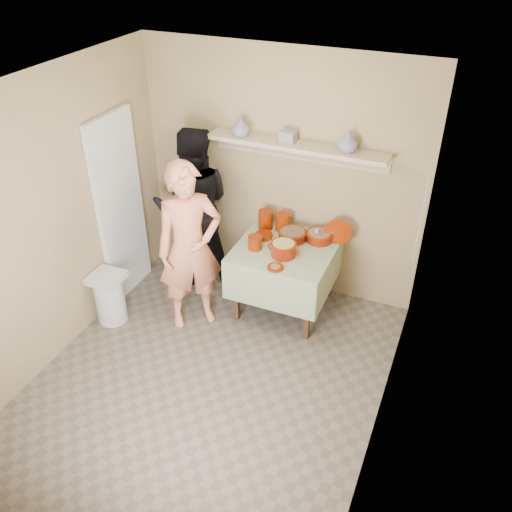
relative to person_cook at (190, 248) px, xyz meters
The scene contains 22 objects.
ground 1.26m from the person_cook, 53.98° to the right, with size 3.50×3.50×0.00m, color #665B50.
tile_panel 0.96m from the person_cook, 166.72° to the left, with size 0.06×0.70×2.00m, color silver.
plate_stack_a 0.94m from the person_cook, 61.20° to the left, with size 0.15×0.15×0.21m, color #6F1801.
plate_stack_b 1.07m from the person_cook, 53.68° to the left, with size 0.16×0.16×0.19m, color #6F1801.
bowl_stack 0.65m from the person_cook, 38.56° to the left, with size 0.14×0.14×0.14m, color #6F1801.
empty_bowl 0.82m from the person_cook, 50.86° to the left, with size 0.18×0.18×0.05m, color #6F1801.
propped_lid 1.49m from the person_cook, 34.16° to the left, with size 0.27×0.27×0.02m, color #6F1801.
vase_right 1.79m from the person_cook, 36.04° to the left, with size 0.18×0.18×0.19m, color navy.
vase_left 1.29m from the person_cook, 79.77° to the left, with size 0.18×0.18×0.19m, color navy.
ceramic_box 1.42m from the person_cook, 54.76° to the left, with size 0.15×0.11×0.11m, color navy.
person_cook is the anchor object (origin of this frame).
person_helper 0.80m from the person_cook, 115.86° to the left, with size 0.87×0.68×1.79m, color black.
room_shell 1.16m from the person_cook, 53.98° to the right, with size 3.04×3.54×2.62m.
serving_table 0.98m from the person_cook, 35.09° to the left, with size 0.97×0.97×0.76m.
cazuela_meat_a 1.07m from the person_cook, 42.00° to the left, with size 0.30×0.30×0.10m.
cazuela_meat_b 1.32m from the person_cook, 37.02° to the left, with size 0.28×0.28×0.10m.
ladle 1.29m from the person_cook, 37.32° to the left, with size 0.08×0.26×0.19m.
cazuela_rice 0.90m from the person_cook, 25.82° to the left, with size 0.33×0.25×0.14m.
front_plate 0.84m from the person_cook, 10.98° to the left, with size 0.16×0.16×0.03m.
wall_shelf 1.42m from the person_cook, 51.54° to the left, with size 1.80×0.25×0.21m.
trash_bin 1.05m from the person_cook, 156.88° to the right, with size 0.32×0.32×0.56m.
electrical_cord 2.17m from the person_cook, 20.52° to the left, with size 0.01×0.05×0.90m.
Camera 1 is at (1.76, -3.06, 3.68)m, focal length 38.00 mm.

